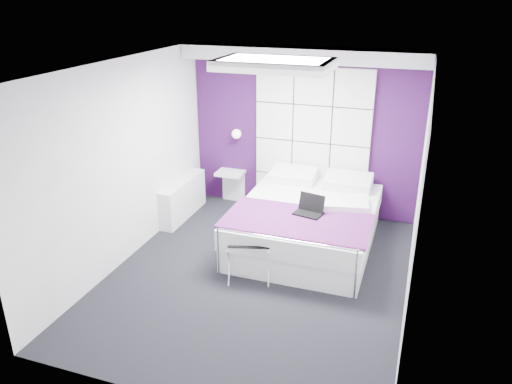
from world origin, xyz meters
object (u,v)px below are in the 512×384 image
radiator (183,199)px  laptop (309,209)px  luggage_rack (249,261)px  bed (307,223)px  nightstand (230,173)px  wall_lamp (237,133)px

radiator → laptop: size_ratio=3.38×
radiator → luggage_rack: size_ratio=2.37×
bed → luggage_rack: bearing=-112.2°
bed → laptop: laptop is taller
nightstand → luggage_rack: size_ratio=0.88×
luggage_rack → laptop: (0.55, 0.80, 0.45)m
radiator → nightstand: 0.92m
nightstand → laptop: bearing=-38.8°
nightstand → laptop: laptop is taller
radiator → bed: size_ratio=0.53×
laptop → radiator: bearing=177.0°
wall_lamp → laptop: wall_lamp is taller
nightstand → wall_lamp: bearing=18.7°
radiator → laptop: bearing=-15.5°
radiator → bed: (2.07, -0.28, 0.04)m
bed → laptop: (0.10, -0.32, 0.36)m
radiator → bed: bed is taller
wall_lamp → nightstand: 0.69m
bed → luggage_rack: 1.21m
radiator → nightstand: radiator is taller
nightstand → laptop: size_ratio=1.25×
bed → laptop: size_ratio=6.38×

